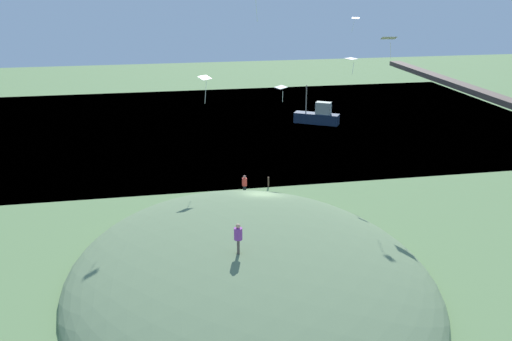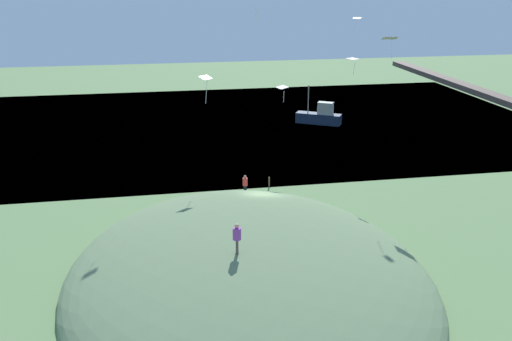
% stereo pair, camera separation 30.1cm
% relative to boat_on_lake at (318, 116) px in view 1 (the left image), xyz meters
% --- Properties ---
extents(ground_plane, '(160.00, 160.00, 0.00)m').
position_rel_boat_on_lake_xyz_m(ground_plane, '(25.31, -12.12, -0.95)').
color(ground_plane, '#678951').
extents(lake_water, '(44.81, 80.00, 0.40)m').
position_rel_boat_on_lake_xyz_m(lake_water, '(-1.89, -12.12, -1.15)').
color(lake_water, '#336377').
rests_on(lake_water, ground_plane).
extents(grass_hill, '(27.17, 21.98, 4.75)m').
position_rel_boat_on_lake_xyz_m(grass_hill, '(35.40, -14.94, -0.95)').
color(grass_hill, '#688057').
rests_on(grass_hill, ground_plane).
extents(bridge_deck_far, '(40.33, 1.80, 0.70)m').
position_rel_boat_on_lake_xyz_m(bridge_deck_far, '(-1.89, 19.74, 2.83)').
color(bridge_deck_far, brown).
extents(boat_on_lake, '(4.07, 5.50, 4.73)m').
position_rel_boat_on_lake_xyz_m(boat_on_lake, '(0.00, 0.00, 0.00)').
color(boat_on_lake, '#19293F').
rests_on(boat_on_lake, lake_water).
extents(person_near_shore, '(0.52, 0.52, 1.84)m').
position_rel_boat_on_lake_xyz_m(person_near_shore, '(36.46, -15.74, 2.56)').
color(person_near_shore, brown).
rests_on(person_near_shore, grass_hill).
extents(person_walking_path, '(0.57, 0.57, 1.75)m').
position_rel_boat_on_lake_xyz_m(person_walking_path, '(21.85, -12.92, 0.15)').
color(person_walking_path, black).
rests_on(person_walking_path, ground_plane).
extents(kite_0, '(1.33, 1.08, 1.36)m').
position_rel_boat_on_lake_xyz_m(kite_0, '(16.38, -8.63, 6.95)').
color(kite_0, white).
extents(kite_1, '(0.76, 0.83, 1.26)m').
position_rel_boat_on_lake_xyz_m(kite_1, '(15.76, -1.74, 12.77)').
color(kite_1, white).
extents(kite_2, '(1.13, 1.18, 2.28)m').
position_rel_boat_on_lake_xyz_m(kite_2, '(19.61, -15.76, 8.49)').
color(kite_2, white).
extents(kite_6, '(1.27, 1.04, 1.43)m').
position_rel_boat_on_lake_xyz_m(kite_6, '(17.39, -2.51, 9.45)').
color(kite_6, silver).
extents(kite_7, '(0.98, 1.30, 1.77)m').
position_rel_boat_on_lake_xyz_m(kite_7, '(21.99, -1.16, 11.68)').
color(kite_7, silver).
extents(mooring_post, '(0.14, 0.14, 0.89)m').
position_rel_boat_on_lake_xyz_m(mooring_post, '(20.36, -10.57, -0.50)').
color(mooring_post, brown).
rests_on(mooring_post, ground_plane).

